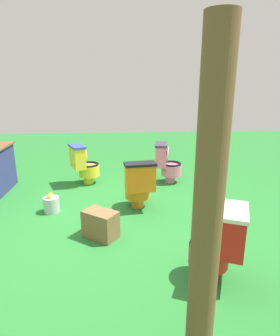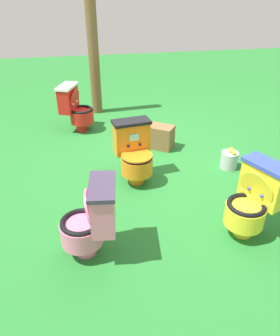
{
  "view_description": "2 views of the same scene",
  "coord_description": "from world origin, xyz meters",
  "views": [
    {
      "loc": [
        -3.55,
        -0.29,
        1.79
      ],
      "look_at": [
        0.71,
        -0.55,
        0.51
      ],
      "focal_mm": 31.09,
      "sensor_mm": 36.0,
      "label": 1
    },
    {
      "loc": [
        3.67,
        -1.08,
        2.15
      ],
      "look_at": [
        0.84,
        -0.54,
        0.44
      ],
      "focal_mm": 34.68,
      "sensor_mm": 36.0,
      "label": 2
    }
  ],
  "objects": [
    {
      "name": "lemon_bucket",
      "position": [
        0.32,
        0.73,
        0.12
      ],
      "size": [
        0.22,
        0.22,
        0.28
      ],
      "color": "#B7B7BF",
      "rests_on": "ground"
    },
    {
      "name": "toilet_red",
      "position": [
        -1.27,
        -1.16,
        0.37
      ],
      "size": [
        0.56,
        0.61,
        0.73
      ],
      "rotation": [
        0.0,
        0.0,
        5.9
      ],
      "color": "red",
      "rests_on": "ground"
    },
    {
      "name": "toilet_orange",
      "position": [
        0.36,
        -0.51,
        0.37
      ],
      "size": [
        0.54,
        0.47,
        0.73
      ],
      "rotation": [
        0.0,
        0.0,
        4.85
      ],
      "color": "orange",
      "rests_on": "ground"
    },
    {
      "name": "toilet_pink",
      "position": [
        1.5,
        -1.08,
        0.37
      ],
      "size": [
        0.46,
        0.54,
        0.73
      ],
      "rotation": [
        0.0,
        0.0,
        3.01
      ],
      "color": "pink",
      "rests_on": "ground"
    },
    {
      "name": "wooden_post",
      "position": [
        -2.03,
        -0.78,
        1.06
      ],
      "size": [
        0.18,
        0.18,
        2.12
      ],
      "primitive_type": "cylinder",
      "color": "brown",
      "rests_on": "ground"
    },
    {
      "name": "ground",
      "position": [
        0.0,
        0.0,
        0.0
      ],
      "size": [
        14.0,
        14.0,
        0.0
      ],
      "primitive_type": "plane",
      "color": "#26752D"
    },
    {
      "name": "toilet_yellow",
      "position": [
        1.49,
        0.41,
        0.37
      ],
      "size": [
        0.57,
        0.61,
        0.73
      ],
      "rotation": [
        0.0,
        0.0,
        3.55
      ],
      "color": "yellow",
      "rests_on": "ground"
    },
    {
      "name": "small_crate",
      "position": [
        -0.43,
        -0.01,
        0.17
      ],
      "size": [
        0.43,
        0.46,
        0.33
      ],
      "primitive_type": "cube",
      "rotation": [
        0.0,
        0.0,
        0.95
      ],
      "color": "brown",
      "rests_on": "ground"
    }
  ]
}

